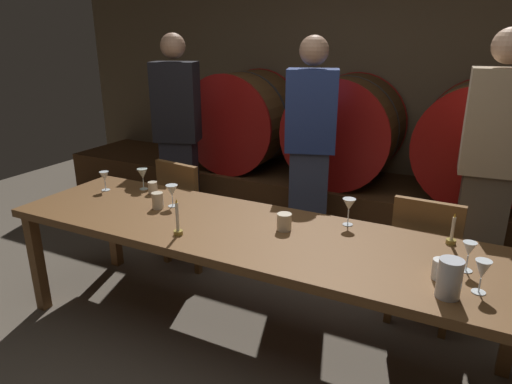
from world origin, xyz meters
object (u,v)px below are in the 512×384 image
at_px(candle_left, 178,225).
at_px(cup_center_left, 158,200).
at_px(wine_barrel_right, 480,142).
at_px(chair_right, 425,255).
at_px(wine_barrel_center, 345,130).
at_px(wine_glass_far_left, 104,177).
at_px(guest_left, 178,137).
at_px(wine_glass_center_right, 349,205).
at_px(guest_right, 489,171).
at_px(wine_glass_left, 143,174).
at_px(guest_center, 310,152).
at_px(cup_far_right, 440,269).
at_px(dining_table, 248,238).
at_px(candle_right, 452,236).
at_px(pitcher, 449,278).
at_px(wine_glass_far_right, 482,270).
at_px(chair_left, 188,208).
at_px(wine_glass_right, 469,250).
at_px(wine_barrel_left, 244,120).
at_px(wine_glass_center_left, 172,191).
at_px(cup_far_left, 153,188).
at_px(cup_center_right, 284,222).

height_order(candle_left, cup_center_left, candle_left).
bearing_deg(wine_barrel_right, chair_right, -99.01).
xyz_separation_m(wine_barrel_center, wine_glass_far_left, (-1.23, -1.74, -0.14)).
xyz_separation_m(guest_left, wine_glass_center_right, (1.78, -0.78, -0.08)).
bearing_deg(guest_right, wine_glass_left, 15.76).
height_order(wine_barrel_center, guest_center, guest_center).
relative_size(wine_glass_left, cup_far_right, 1.60).
distance_m(dining_table, candle_left, 0.41).
relative_size(wine_barrel_center, wine_glass_center_right, 5.95).
relative_size(chair_right, candle_right, 4.97).
height_order(wine_barrel_center, wine_glass_left, wine_barrel_center).
distance_m(candle_right, pitcher, 0.56).
xyz_separation_m(wine_barrel_center, cup_far_right, (1.05, -1.99, -0.20)).
bearing_deg(chair_right, dining_table, 37.38).
bearing_deg(cup_center_left, guest_right, 30.28).
xyz_separation_m(guest_right, wine_glass_far_left, (-2.43, -0.98, -0.12)).
xyz_separation_m(wine_glass_far_left, cup_center_left, (0.56, -0.11, -0.05)).
distance_m(wine_barrel_right, wine_glass_left, 2.66).
bearing_deg(cup_far_right, wine_glass_far_right, -16.40).
bearing_deg(wine_glass_center_right, chair_left, 166.38).
relative_size(guest_left, wine_glass_right, 12.20).
distance_m(wine_glass_left, wine_glass_right, 2.17).
relative_size(wine_barrel_left, wine_barrel_right, 1.00).
bearing_deg(guest_left, wine_glass_right, 137.30).
relative_size(wine_barrel_right, candle_left, 4.51).
distance_m(wine_glass_far_left, wine_glass_left, 0.27).
bearing_deg(wine_glass_center_left, wine_barrel_center, 71.22).
distance_m(wine_glass_center_right, cup_far_right, 0.70).
bearing_deg(cup_far_left, wine_glass_left, 160.33).
distance_m(wine_glass_left, cup_center_right, 1.22).
xyz_separation_m(guest_center, candle_left, (-0.25, -1.39, -0.13)).
xyz_separation_m(wine_barrel_left, wine_glass_center_right, (1.55, -1.57, -0.12)).
height_order(wine_glass_far_left, cup_far_left, wine_glass_far_left).
bearing_deg(wine_barrel_center, guest_center, -94.53).
height_order(wine_glass_far_right, cup_center_left, wine_glass_far_right).
relative_size(guest_left, cup_center_left, 17.37).
distance_m(guest_left, wine_glass_center_right, 1.95).
height_order(wine_barrel_center, wine_glass_far_left, wine_barrel_center).
bearing_deg(dining_table, wine_barrel_right, 59.53).
xyz_separation_m(wine_barrel_center, guest_right, (1.19, -0.77, -0.03)).
xyz_separation_m(chair_right, wine_glass_center_left, (-1.52, -0.55, 0.35)).
xyz_separation_m(chair_right, wine_glass_far_right, (0.30, -0.80, 0.36)).
height_order(guest_left, guest_center, guest_left).
bearing_deg(wine_glass_far_right, wine_barrel_center, 120.73).
bearing_deg(wine_glass_far_left, wine_glass_center_left, -3.99).
bearing_deg(wine_barrel_center, wine_glass_far_right, -59.27).
height_order(wine_glass_left, wine_glass_center_right, wine_glass_center_right).
bearing_deg(wine_barrel_left, cup_far_left, -84.28).
height_order(chair_left, wine_glass_left, wine_glass_left).
xyz_separation_m(cup_far_left, cup_center_right, (1.08, -0.16, 0.01)).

